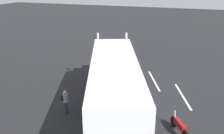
# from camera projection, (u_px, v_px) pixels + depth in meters

# --- Properties ---
(ground_plane) EXTENTS (120.00, 120.00, 0.00)m
(ground_plane) POSITION_uv_depth(u_px,v_px,m) (111.00, 81.00, 21.29)
(ground_plane) COLOR #232326
(lane_stripe_near) EXTENTS (4.11, 1.86, 0.01)m
(lane_stripe_near) POSITION_uv_depth(u_px,v_px,m) (154.00, 80.00, 21.45)
(lane_stripe_near) COLOR silver
(lane_stripe_near) RESTS_ON ground_plane
(lane_stripe_mid) EXTENTS (4.19, 1.66, 0.01)m
(lane_stripe_mid) POSITION_uv_depth(u_px,v_px,m) (183.00, 96.00, 18.63)
(lane_stripe_mid) COLOR silver
(lane_stripe_mid) RESTS_ON ground_plane
(semi_truck) EXTENTS (14.08, 7.53, 4.50)m
(semi_truck) POSITION_uv_depth(u_px,v_px,m) (114.00, 80.00, 15.05)
(semi_truck) COLOR white
(semi_truck) RESTS_ON ground_plane
(person_bystander) EXTENTS (0.40, 0.48, 1.63)m
(person_bystander) POSITION_uv_depth(u_px,v_px,m) (65.00, 101.00, 15.98)
(person_bystander) COLOR #2D3347
(person_bystander) RESTS_ON ground_plane
(motorcycle) EXTENTS (1.84, 1.20, 1.12)m
(motorcycle) POSITION_uv_depth(u_px,v_px,m) (179.00, 126.00, 13.96)
(motorcycle) COLOR black
(motorcycle) RESTS_ON ground_plane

